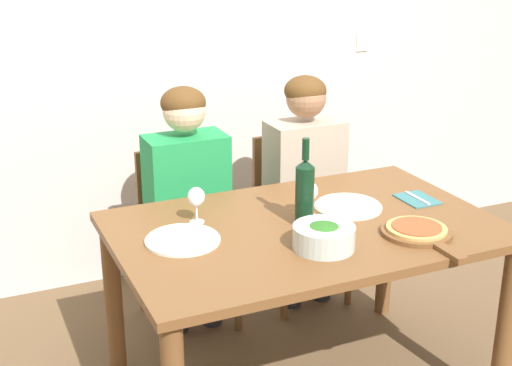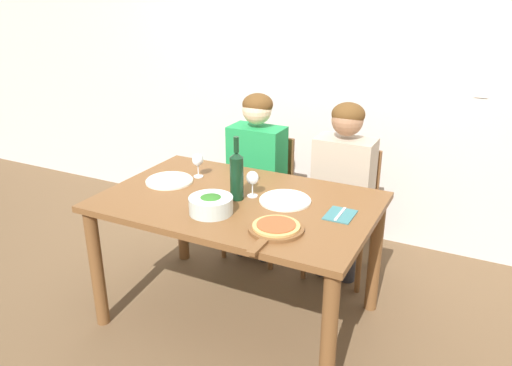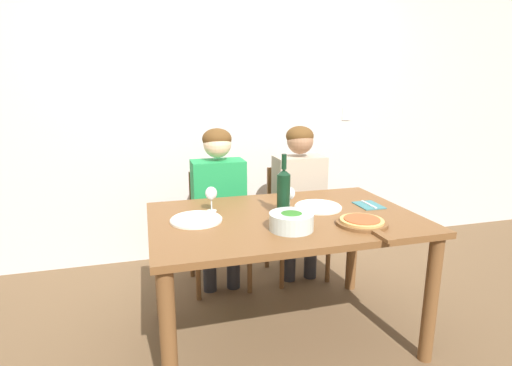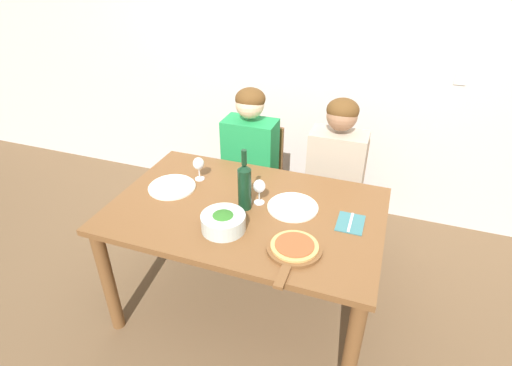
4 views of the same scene
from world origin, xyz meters
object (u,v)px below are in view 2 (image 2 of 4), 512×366
(wine_bottle, at_px, (237,174))
(broccoli_bowl, at_px, (211,205))
(dinner_plate_left, at_px, (169,180))
(dinner_plate_right, at_px, (285,200))
(person_woman, at_px, (256,163))
(wine_glass_left, at_px, (198,161))
(pizza_on_board, at_px, (275,228))
(person_man, at_px, (343,177))
(chair_right, at_px, (345,207))
(wine_glass_right, at_px, (252,179))
(fork_on_napkin, at_px, (340,215))
(chair_left, at_px, (262,191))

(wine_bottle, height_order, broccoli_bowl, wine_bottle)
(dinner_plate_left, bearing_deg, dinner_plate_right, 3.12)
(person_woman, bearing_deg, wine_glass_left, -104.89)
(wine_bottle, distance_m, pizza_on_board, 0.46)
(person_man, xyz_separation_m, dinner_plate_right, (-0.14, -0.63, 0.06))
(chair_right, xyz_separation_m, wine_bottle, (-0.39, -0.82, 0.45))
(chair_right, distance_m, wine_glass_left, 1.08)
(wine_glass_right, bearing_deg, pizza_on_board, -48.72)
(person_man, distance_m, pizza_on_board, 0.99)
(dinner_plate_right, xyz_separation_m, pizza_on_board, (0.10, -0.35, 0.01))
(wine_bottle, height_order, fork_on_napkin, wine_bottle)
(pizza_on_board, bearing_deg, broccoli_bowl, 173.46)
(wine_bottle, bearing_deg, dinner_plate_left, 175.31)
(pizza_on_board, relative_size, wine_glass_left, 2.74)
(dinner_plate_left, bearing_deg, person_man, 37.42)
(chair_left, bearing_deg, wine_glass_right, -68.21)
(chair_right, relative_size, wine_glass_right, 5.70)
(dinner_plate_right, distance_m, fork_on_napkin, 0.33)
(person_woman, height_order, wine_glass_left, person_woman)
(wine_bottle, distance_m, fork_on_napkin, 0.60)
(wine_bottle, distance_m, dinner_plate_right, 0.30)
(person_man, relative_size, broccoli_bowl, 5.22)
(chair_left, relative_size, fork_on_napkin, 4.79)
(fork_on_napkin, bearing_deg, pizza_on_board, -125.74)
(wine_bottle, height_order, wine_glass_right, wine_bottle)
(wine_glass_right, distance_m, fork_on_napkin, 0.53)
(wine_bottle, bearing_deg, person_man, 61.38)
(chair_left, distance_m, broccoli_bowl, 1.12)
(wine_bottle, bearing_deg, broccoli_bowl, -98.56)
(chair_right, xyz_separation_m, wine_glass_left, (-0.77, -0.63, 0.41))
(chair_left, distance_m, fork_on_napkin, 1.17)
(dinner_plate_right, distance_m, pizza_on_board, 0.37)
(chair_right, height_order, person_man, person_man)
(broccoli_bowl, distance_m, dinner_plate_left, 0.53)
(dinner_plate_right, xyz_separation_m, fork_on_napkin, (0.33, -0.04, -0.01))
(chair_left, relative_size, person_man, 0.71)
(wine_glass_left, distance_m, fork_on_napkin, 0.98)
(wine_glass_left, bearing_deg, chair_right, 39.24)
(person_woman, height_order, wine_bottle, person_woman)
(person_woman, bearing_deg, pizza_on_board, -58.77)
(broccoli_bowl, distance_m, pizza_on_board, 0.39)
(person_man, relative_size, wine_glass_left, 8.02)
(wine_glass_left, xyz_separation_m, wine_glass_right, (0.44, -0.13, 0.00))
(pizza_on_board, distance_m, wine_glass_right, 0.46)
(wine_glass_left, bearing_deg, wine_glass_right, -15.94)
(wine_glass_right, bearing_deg, wine_glass_left, 164.06)
(chair_left, height_order, fork_on_napkin, chair_left)
(broccoli_bowl, relative_size, dinner_plate_right, 0.81)
(dinner_plate_right, relative_size, wine_glass_right, 1.90)
(person_man, height_order, broccoli_bowl, person_man)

